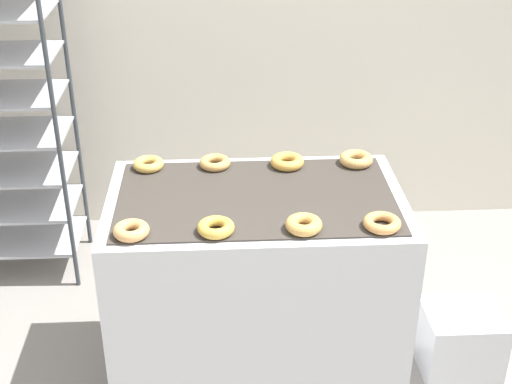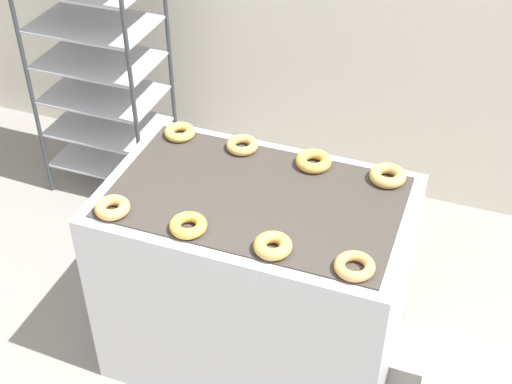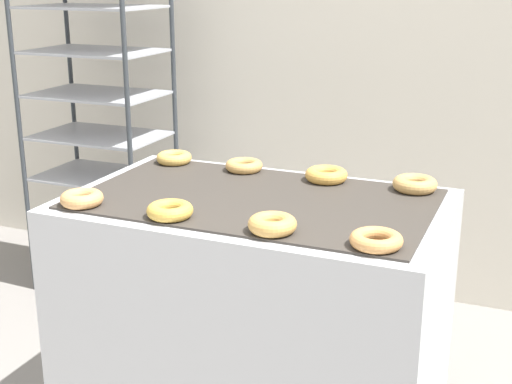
{
  "view_description": "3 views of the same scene",
  "coord_description": "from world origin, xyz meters",
  "px_view_note": "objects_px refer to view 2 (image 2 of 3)",
  "views": [
    {
      "loc": [
        -0.14,
        -1.96,
        2.36
      ],
      "look_at": [
        0.0,
        0.64,
        0.96
      ],
      "focal_mm": 50.0,
      "sensor_mm": 36.0,
      "label": 1
    },
    {
      "loc": [
        0.77,
        -1.45,
        2.7
      ],
      "look_at": [
        0.0,
        0.64,
        0.96
      ],
      "focal_mm": 50.0,
      "sensor_mm": 36.0,
      "label": 2
    },
    {
      "loc": [
        0.86,
        -1.43,
        1.66
      ],
      "look_at": [
        0.0,
        0.64,
        0.96
      ],
      "focal_mm": 50.0,
      "sensor_mm": 36.0,
      "label": 3
    }
  ],
  "objects_px": {
    "fryer_machine": "(256,280)",
    "donut_far_midright": "(314,161)",
    "donut_far_left": "(180,132)",
    "donut_near_midleft": "(188,225)",
    "donut_near_left": "(112,208)",
    "donut_far_right": "(388,176)",
    "baking_rack_cart": "(96,43)",
    "donut_far_midleft": "(242,145)",
    "donut_near_right": "(355,266)",
    "donut_near_midright": "(273,246)"
  },
  "relations": [
    {
      "from": "donut_far_midright",
      "to": "donut_far_right",
      "type": "distance_m",
      "value": 0.31
    },
    {
      "from": "fryer_machine",
      "to": "donut_near_midleft",
      "type": "xyz_separation_m",
      "value": [
        -0.17,
        -0.28,
        0.49
      ]
    },
    {
      "from": "fryer_machine",
      "to": "donut_far_midright",
      "type": "bearing_deg",
      "value": 60.79
    },
    {
      "from": "donut_near_left",
      "to": "donut_far_left",
      "type": "relative_size",
      "value": 1.0
    },
    {
      "from": "donut_near_left",
      "to": "donut_far_midright",
      "type": "xyz_separation_m",
      "value": [
        0.64,
        0.56,
        0.0
      ]
    },
    {
      "from": "donut_near_midleft",
      "to": "donut_near_right",
      "type": "distance_m",
      "value": 0.64
    },
    {
      "from": "donut_far_left",
      "to": "donut_far_midright",
      "type": "relative_size",
      "value": 0.91
    },
    {
      "from": "donut_far_left",
      "to": "donut_near_right",
      "type": "bearing_deg",
      "value": -31.14
    },
    {
      "from": "donut_far_right",
      "to": "donut_near_midleft",
      "type": "bearing_deg",
      "value": -138.58
    },
    {
      "from": "fryer_machine",
      "to": "baking_rack_cart",
      "type": "bearing_deg",
      "value": 143.0
    },
    {
      "from": "fryer_machine",
      "to": "donut_near_left",
      "type": "distance_m",
      "value": 0.75
    },
    {
      "from": "baking_rack_cart",
      "to": "donut_near_left",
      "type": "distance_m",
      "value": 1.49
    },
    {
      "from": "donut_far_midleft",
      "to": "donut_far_midright",
      "type": "distance_m",
      "value": 0.33
    },
    {
      "from": "baking_rack_cart",
      "to": "donut_near_midright",
      "type": "relative_size",
      "value": 13.07
    },
    {
      "from": "fryer_machine",
      "to": "donut_near_midright",
      "type": "distance_m",
      "value": 0.59
    },
    {
      "from": "donut_far_midleft",
      "to": "donut_far_midright",
      "type": "height_order",
      "value": "donut_far_midright"
    },
    {
      "from": "donut_far_midleft",
      "to": "donut_near_right",
      "type": "bearing_deg",
      "value": -41.58
    },
    {
      "from": "donut_far_midright",
      "to": "donut_far_right",
      "type": "bearing_deg",
      "value": 0.88
    },
    {
      "from": "baking_rack_cart",
      "to": "donut_far_right",
      "type": "distance_m",
      "value": 1.89
    },
    {
      "from": "donut_near_left",
      "to": "donut_near_midright",
      "type": "xyz_separation_m",
      "value": [
        0.65,
        0.01,
        0.0
      ]
    },
    {
      "from": "donut_near_midright",
      "to": "donut_far_midleft",
      "type": "height_order",
      "value": "donut_near_midright"
    },
    {
      "from": "fryer_machine",
      "to": "donut_near_midright",
      "type": "bearing_deg",
      "value": -59.13
    },
    {
      "from": "fryer_machine",
      "to": "donut_near_midleft",
      "type": "height_order",
      "value": "donut_near_midleft"
    },
    {
      "from": "fryer_machine",
      "to": "donut_far_midleft",
      "type": "bearing_deg",
      "value": 120.34
    },
    {
      "from": "donut_far_midleft",
      "to": "baking_rack_cart",
      "type": "bearing_deg",
      "value": 148.66
    },
    {
      "from": "baking_rack_cart",
      "to": "donut_near_midleft",
      "type": "height_order",
      "value": "baking_rack_cart"
    },
    {
      "from": "donut_near_midleft",
      "to": "donut_far_right",
      "type": "distance_m",
      "value": 0.85
    },
    {
      "from": "baking_rack_cart",
      "to": "donut_near_left",
      "type": "relative_size",
      "value": 13.45
    },
    {
      "from": "fryer_machine",
      "to": "donut_near_right",
      "type": "bearing_deg",
      "value": -30.54
    },
    {
      "from": "donut_near_midright",
      "to": "donut_far_right",
      "type": "height_order",
      "value": "same"
    },
    {
      "from": "fryer_machine",
      "to": "donut_far_left",
      "type": "xyz_separation_m",
      "value": [
        -0.47,
        0.29,
        0.49
      ]
    },
    {
      "from": "donut_near_midleft",
      "to": "donut_near_midright",
      "type": "xyz_separation_m",
      "value": [
        0.33,
        -0.0,
        0.0
      ]
    },
    {
      "from": "fryer_machine",
      "to": "donut_near_midleft",
      "type": "distance_m",
      "value": 0.59
    },
    {
      "from": "donut_near_midright",
      "to": "donut_near_left",
      "type": "bearing_deg",
      "value": -179.53
    },
    {
      "from": "donut_far_left",
      "to": "donut_far_midleft",
      "type": "xyz_separation_m",
      "value": [
        0.3,
        0.0,
        -0.0
      ]
    },
    {
      "from": "fryer_machine",
      "to": "donut_far_midleft",
      "type": "height_order",
      "value": "donut_far_midleft"
    },
    {
      "from": "donut_near_left",
      "to": "donut_near_right",
      "type": "bearing_deg",
      "value": 0.46
    },
    {
      "from": "donut_far_left",
      "to": "donut_far_midright",
      "type": "distance_m",
      "value": 0.62
    },
    {
      "from": "donut_far_left",
      "to": "donut_far_midleft",
      "type": "bearing_deg",
      "value": 0.21
    },
    {
      "from": "donut_near_right",
      "to": "donut_far_right",
      "type": "xyz_separation_m",
      "value": [
        -0.0,
        0.56,
        0.0
      ]
    },
    {
      "from": "donut_near_left",
      "to": "donut_far_midleft",
      "type": "relative_size",
      "value": 0.99
    },
    {
      "from": "baking_rack_cart",
      "to": "fryer_machine",
      "type": "bearing_deg",
      "value": -37.0
    },
    {
      "from": "baking_rack_cart",
      "to": "donut_far_right",
      "type": "xyz_separation_m",
      "value": [
        1.76,
        -0.69,
        0.02
      ]
    },
    {
      "from": "donut_near_midleft",
      "to": "donut_near_right",
      "type": "height_order",
      "value": "donut_near_midleft"
    },
    {
      "from": "donut_far_left",
      "to": "donut_near_midright",
      "type": "bearing_deg",
      "value": -41.86
    },
    {
      "from": "donut_far_midleft",
      "to": "donut_far_right",
      "type": "bearing_deg",
      "value": -0.62
    },
    {
      "from": "donut_near_right",
      "to": "donut_far_midleft",
      "type": "xyz_separation_m",
      "value": [
        -0.64,
        0.57,
        0.0
      ]
    },
    {
      "from": "baking_rack_cart",
      "to": "donut_far_left",
      "type": "bearing_deg",
      "value": -39.71
    },
    {
      "from": "donut_far_left",
      "to": "donut_near_left",
      "type": "bearing_deg",
      "value": -91.9
    },
    {
      "from": "donut_near_midright",
      "to": "donut_far_right",
      "type": "bearing_deg",
      "value": 61.74
    }
  ]
}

